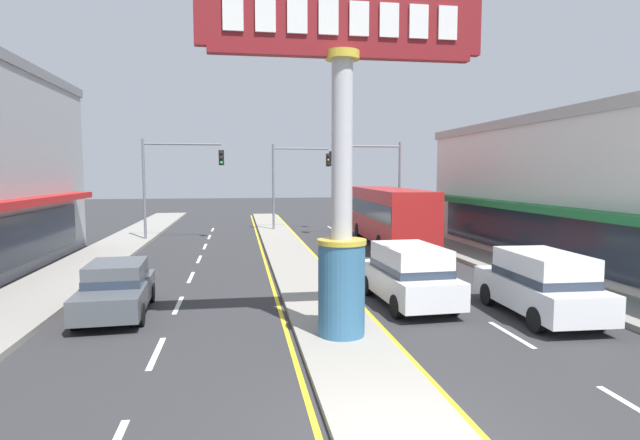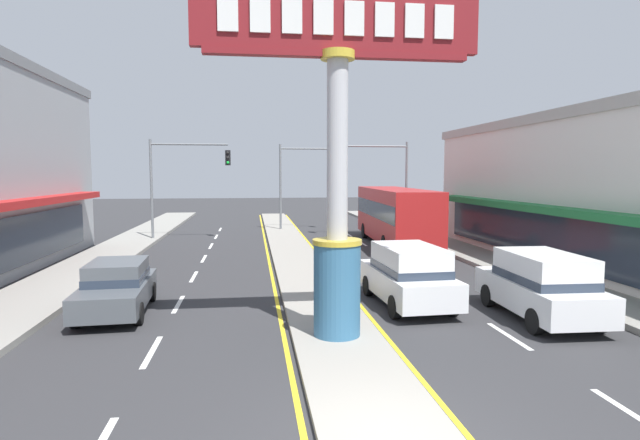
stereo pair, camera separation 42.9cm
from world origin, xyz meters
The scene contains 13 objects.
median_strip centered at (0.00, 18.00, 0.07)m, with size 2.22×52.00×0.14m, color gray.
sidewalk_left centered at (-9.16, 16.00, 0.09)m, with size 2.90×60.00×0.18m, color gray.
sidewalk_right centered at (9.16, 16.00, 0.09)m, with size 2.90×60.00×0.18m, color gray.
lane_markings centered at (0.00, 16.65, 0.00)m, with size 8.96×52.00×0.01m.
district_sign centered at (0.00, 5.04, 4.58)m, with size 6.85×1.21×8.48m.
storefront_right centered at (14.74, 12.66, 3.37)m, with size 10.32×23.81×6.73m.
traffic_light_left_side centered at (-6.35, 25.09, 4.25)m, with size 4.86×0.46×6.20m.
traffic_light_right_side centered at (6.35, 25.79, 4.25)m, with size 4.86×0.46×6.20m.
traffic_light_median_far centered at (1.48, 29.68, 4.19)m, with size 4.20×0.46×6.20m.
suv_near_right_lane centered at (6.06, 6.16, 0.98)m, with size 2.08×4.66×1.90m.
sedan_far_right_lane centered at (-6.06, 8.41, 0.79)m, with size 2.02×4.39×1.53m.
bus_near_left_lane centered at (6.06, 21.32, 1.87)m, with size 3.06×11.31×3.26m.
suv_mid_left_lane centered at (2.76, 8.10, 0.98)m, with size 2.12×4.68×1.90m.
Camera 1 is at (-2.48, -7.23, 4.14)m, focal length 28.93 mm.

